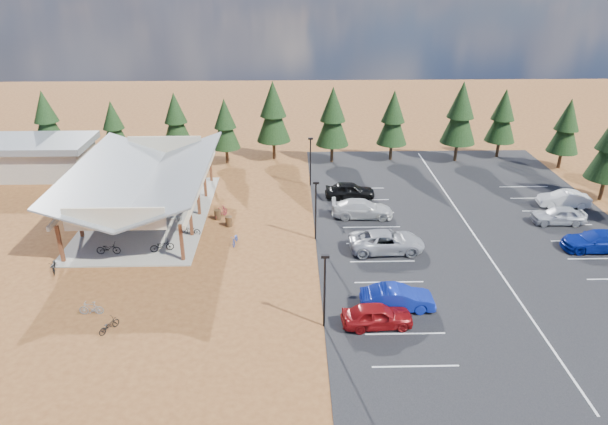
# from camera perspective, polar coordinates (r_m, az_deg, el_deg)

# --- Properties ---
(ground) EXTENTS (140.00, 140.00, 0.00)m
(ground) POSITION_cam_1_polar(r_m,az_deg,el_deg) (43.67, -5.25, -4.05)
(ground) COLOR brown
(ground) RESTS_ON ground
(asphalt_lot) EXTENTS (27.00, 44.00, 0.04)m
(asphalt_lot) POSITION_cam_1_polar(r_m,az_deg,el_deg) (48.74, 17.23, -1.90)
(asphalt_lot) COLOR black
(asphalt_lot) RESTS_ON ground
(concrete_pad) EXTENTS (10.60, 18.60, 0.10)m
(concrete_pad) POSITION_cam_1_polar(r_m,az_deg,el_deg) (51.47, -15.97, -0.25)
(concrete_pad) COLOR gray
(concrete_pad) RESTS_ON ground
(bike_pavilion) EXTENTS (11.65, 19.40, 4.97)m
(bike_pavilion) POSITION_cam_1_polar(r_m,az_deg,el_deg) (50.06, -16.47, 3.67)
(bike_pavilion) COLOR #582819
(bike_pavilion) RESTS_ON concrete_pad
(outbuilding) EXTENTS (11.00, 7.00, 3.90)m
(outbuilding) POSITION_cam_1_polar(r_m,az_deg,el_deg) (65.17, -25.99, 5.30)
(outbuilding) COLOR #ADA593
(outbuilding) RESTS_ON ground
(lamp_post_0) EXTENTS (0.50, 0.25, 5.14)m
(lamp_post_0) POSITION_cam_1_polar(r_m,az_deg,el_deg) (33.49, 2.19, -7.73)
(lamp_post_0) COLOR black
(lamp_post_0) RESTS_ON ground
(lamp_post_1) EXTENTS (0.50, 0.25, 5.14)m
(lamp_post_1) POSITION_cam_1_polar(r_m,az_deg,el_deg) (44.08, 1.25, 0.66)
(lamp_post_1) COLOR black
(lamp_post_1) RESTS_ON ground
(lamp_post_2) EXTENTS (0.50, 0.25, 5.14)m
(lamp_post_2) POSITION_cam_1_polar(r_m,az_deg,el_deg) (55.25, 0.68, 5.73)
(lamp_post_2) COLOR black
(lamp_post_2) RESTS_ON ground
(trash_bin_0) EXTENTS (0.60, 0.60, 0.90)m
(trash_bin_0) POSITION_cam_1_polar(r_m,az_deg,el_deg) (47.79, -7.92, -0.93)
(trash_bin_0) COLOR #472F19
(trash_bin_0) RESTS_ON ground
(trash_bin_1) EXTENTS (0.60, 0.60, 0.90)m
(trash_bin_1) POSITION_cam_1_polar(r_m,az_deg,el_deg) (49.21, -9.08, -0.23)
(trash_bin_1) COLOR #472F19
(trash_bin_1) RESTS_ON ground
(pine_0) EXTENTS (3.50, 3.50, 8.15)m
(pine_0) POSITION_cam_1_polar(r_m,az_deg,el_deg) (69.03, -25.51, 8.95)
(pine_0) COLOR #382314
(pine_0) RESTS_ON ground
(pine_1) EXTENTS (3.08, 3.08, 7.18)m
(pine_1) POSITION_cam_1_polar(r_m,az_deg,el_deg) (65.39, -19.42, 8.64)
(pine_1) COLOR #382314
(pine_1) RESTS_ON ground
(pine_2) EXTENTS (3.38, 3.38, 7.86)m
(pine_2) POSITION_cam_1_polar(r_m,az_deg,el_deg) (64.48, -13.35, 9.55)
(pine_2) COLOR #382314
(pine_2) RESTS_ON ground
(pine_3) EXTENTS (3.21, 3.21, 7.48)m
(pine_3) POSITION_cam_1_polar(r_m,az_deg,el_deg) (62.12, -8.30, 9.16)
(pine_3) COLOR #382314
(pine_3) RESTS_ON ground
(pine_4) EXTENTS (3.92, 3.92, 9.14)m
(pine_4) POSITION_cam_1_polar(r_m,az_deg,el_deg) (62.83, -3.27, 10.51)
(pine_4) COLOR #382314
(pine_4) RESTS_ON ground
(pine_5) EXTENTS (3.75, 3.75, 8.74)m
(pine_5) POSITION_cam_1_polar(r_m,az_deg,el_deg) (61.68, 3.05, 10.02)
(pine_5) COLOR #382314
(pine_5) RESTS_ON ground
(pine_6) EXTENTS (3.50, 3.50, 8.14)m
(pine_6) POSITION_cam_1_polar(r_m,az_deg,el_deg) (63.32, 9.35, 9.77)
(pine_6) COLOR #382314
(pine_6) RESTS_ON ground
(pine_7) EXTENTS (3.97, 3.97, 9.24)m
(pine_7) POSITION_cam_1_polar(r_m,az_deg,el_deg) (64.37, 16.15, 10.00)
(pine_7) COLOR #382314
(pine_7) RESTS_ON ground
(pine_8) EXTENTS (3.48, 3.48, 8.12)m
(pine_8) POSITION_cam_1_polar(r_m,az_deg,el_deg) (67.54, 20.20, 9.51)
(pine_8) COLOR #382314
(pine_8) RESTS_ON ground
(pine_13) EXTENTS (3.38, 3.38, 7.87)m
(pine_13) POSITION_cam_1_polar(r_m,az_deg,el_deg) (66.37, 25.92, 8.16)
(pine_13) COLOR #382314
(pine_13) RESTS_ON ground
(bike_0) EXTENTS (1.89, 0.67, 0.99)m
(bike_0) POSITION_cam_1_polar(r_m,az_deg,el_deg) (45.30, -19.90, -3.58)
(bike_0) COLOR black
(bike_0) RESTS_ON concrete_pad
(bike_1) EXTENTS (1.78, 0.88, 1.03)m
(bike_1) POSITION_cam_1_polar(r_m,az_deg,el_deg) (51.53, -19.83, -0.07)
(bike_1) COLOR gray
(bike_1) RESTS_ON concrete_pad
(bike_2) EXTENTS (1.71, 0.72, 0.88)m
(bike_2) POSITION_cam_1_polar(r_m,az_deg,el_deg) (51.67, -17.12, 0.30)
(bike_2) COLOR #222899
(bike_2) RESTS_ON concrete_pad
(bike_3) EXTENTS (1.73, 0.88, 1.00)m
(bike_3) POSITION_cam_1_polar(r_m,az_deg,el_deg) (58.37, -15.79, 3.35)
(bike_3) COLOR maroon
(bike_3) RESTS_ON concrete_pad
(bike_4) EXTENTS (1.97, 1.15, 0.98)m
(bike_4) POSITION_cam_1_polar(r_m,az_deg,el_deg) (44.49, -14.73, -3.39)
(bike_4) COLOR black
(bike_4) RESTS_ON concrete_pad
(bike_5) EXTENTS (1.76, 0.79, 1.02)m
(bike_5) POSITION_cam_1_polar(r_m,az_deg,el_deg) (49.39, -13.62, -0.33)
(bike_5) COLOR gray
(bike_5) RESTS_ON concrete_pad
(bike_6) EXTENTS (1.95, 1.17, 0.97)m
(bike_6) POSITION_cam_1_polar(r_m,az_deg,el_deg) (52.17, -12.48, 1.13)
(bike_6) COLOR navy
(bike_6) RESTS_ON concrete_pad
(bike_7) EXTENTS (1.91, 0.92, 1.11)m
(bike_7) POSITION_cam_1_polar(r_m,az_deg,el_deg) (56.79, -13.82, 3.04)
(bike_7) COLOR maroon
(bike_7) RESTS_ON concrete_pad
(bike_8) EXTENTS (1.18, 1.90, 0.94)m
(bike_8) POSITION_cam_1_polar(r_m,az_deg,el_deg) (44.65, -24.81, -5.07)
(bike_8) COLOR black
(bike_8) RESTS_ON ground
(bike_12) EXTENTS (1.30, 1.64, 0.83)m
(bike_12) POSITION_cam_1_polar(r_m,az_deg,el_deg) (36.58, -19.85, -11.11)
(bike_12) COLOR black
(bike_12) RESTS_ON ground
(bike_13) EXTENTS (1.61, 0.46, 0.97)m
(bike_13) POSITION_cam_1_polar(r_m,az_deg,el_deg) (38.48, -21.50, -9.35)
(bike_13) COLOR gray
(bike_13) RESTS_ON ground
(bike_14) EXTENTS (0.76, 1.73, 0.88)m
(bike_14) POSITION_cam_1_polar(r_m,az_deg,el_deg) (44.64, -7.25, -2.84)
(bike_14) COLOR navy
(bike_14) RESTS_ON ground
(bike_15) EXTENTS (1.28, 1.75, 1.04)m
(bike_15) POSITION_cam_1_polar(r_m,az_deg,el_deg) (49.52, -8.69, 0.06)
(bike_15) COLOR maroon
(bike_15) RESTS_ON ground
(bike_16) EXTENTS (1.79, 0.96, 0.89)m
(bike_16) POSITION_cam_1_polar(r_m,az_deg,el_deg) (46.82, -11.84, -1.81)
(bike_16) COLOR black
(bike_16) RESTS_ON ground
(car_0) EXTENTS (4.61, 2.10, 1.53)m
(car_0) POSITION_cam_1_polar(r_m,az_deg,el_deg) (34.97, 7.71, -10.69)
(car_0) COLOR maroon
(car_0) RESTS_ON asphalt_lot
(car_1) EXTENTS (4.88, 1.72, 1.60)m
(car_1) POSITION_cam_1_polar(r_m,az_deg,el_deg) (36.72, 9.80, -8.87)
(car_1) COLOR #102399
(car_1) RESTS_ON asphalt_lot
(car_2) EXTENTS (6.10, 2.98, 1.67)m
(car_2) POSITION_cam_1_polar(r_m,az_deg,el_deg) (43.56, 8.70, -3.02)
(car_2) COLOR #A2A3A9
(car_2) RESTS_ON asphalt_lot
(car_3) EXTENTS (5.61, 2.51, 1.60)m
(car_3) POSITION_cam_1_polar(r_m,az_deg,el_deg) (49.12, 6.15, 0.41)
(car_3) COLOR silver
(car_3) RESTS_ON asphalt_lot
(car_4) EXTENTS (4.82, 1.96, 1.64)m
(car_4) POSITION_cam_1_polar(r_m,az_deg,el_deg) (52.94, 4.85, 2.32)
(car_4) COLOR black
(car_4) RESTS_ON asphalt_lot
(car_7) EXTENTS (5.59, 2.44, 1.60)m
(car_7) POSITION_cam_1_polar(r_m,az_deg,el_deg) (49.16, 28.50, -2.64)
(car_7) COLOR #0B2196
(car_7) RESTS_ON asphalt_lot
(car_8) EXTENTS (4.66, 2.04, 1.56)m
(car_8) POSITION_cam_1_polar(r_m,az_deg,el_deg) (52.63, 25.22, -0.26)
(car_8) COLOR #AFB2B8
(car_8) RESTS_ON asphalt_lot
(car_9) EXTENTS (4.79, 2.12, 1.53)m
(car_9) POSITION_cam_1_polar(r_m,az_deg,el_deg) (56.51, 25.67, 1.28)
(car_9) COLOR white
(car_9) RESTS_ON asphalt_lot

